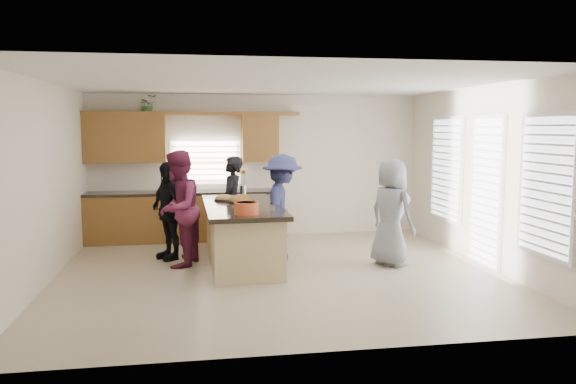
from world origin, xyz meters
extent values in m
plane|color=#BAAB8A|center=(0.00, 0.00, 0.00)|extent=(6.50, 6.50, 0.00)
cube|color=silver|center=(0.00, 3.00, 1.40)|extent=(6.50, 0.02, 2.80)
cube|color=silver|center=(0.00, -3.00, 1.40)|extent=(6.50, 0.02, 2.80)
cube|color=silver|center=(-3.25, 0.00, 1.40)|extent=(0.02, 6.00, 2.80)
cube|color=silver|center=(3.25, 0.00, 1.40)|extent=(0.02, 6.00, 2.80)
cube|color=white|center=(0.00, 0.00, 2.80)|extent=(6.50, 6.00, 0.02)
cube|color=olive|center=(-1.43, 2.69, 0.45)|extent=(3.65, 0.62, 0.90)
cube|color=black|center=(-1.43, 2.69, 0.93)|extent=(3.70, 0.65, 0.05)
cube|color=olive|center=(-2.50, 2.82, 1.95)|extent=(1.50, 0.36, 0.90)
cube|color=olive|center=(0.05, 2.82, 1.95)|extent=(0.70, 0.36, 0.90)
cube|color=olive|center=(-1.23, 2.82, 2.43)|extent=(4.05, 0.40, 0.06)
cube|color=brown|center=(-1.00, 2.96, 1.48)|extent=(1.35, 0.08, 0.85)
cube|color=white|center=(3.22, 1.30, 1.42)|extent=(0.06, 1.10, 1.75)
cube|color=white|center=(3.22, -0.10, 1.17)|extent=(0.06, 0.85, 2.25)
cube|color=white|center=(3.22, -1.60, 1.42)|extent=(0.06, 1.10, 1.75)
cube|color=#D3BC83|center=(-0.49, 0.69, 0.44)|extent=(1.06, 2.52, 0.88)
cube|color=black|center=(-0.49, 0.69, 0.92)|extent=(1.21, 2.73, 0.07)
cube|color=black|center=(-0.49, 0.69, 0.04)|extent=(0.97, 2.44, 0.08)
cylinder|color=black|center=(-0.45, 0.32, 0.96)|extent=(0.41, 0.41, 0.02)
ellipsoid|color=#BC883B|center=(-0.45, 0.32, 0.98)|extent=(0.37, 0.37, 0.17)
cylinder|color=black|center=(-0.47, 1.00, 0.96)|extent=(0.45, 0.45, 0.02)
ellipsoid|color=#BC883B|center=(-0.47, 1.00, 0.98)|extent=(0.41, 0.41, 0.18)
cylinder|color=black|center=(-0.73, 1.26, 0.96)|extent=(0.34, 0.34, 0.02)
ellipsoid|color=tan|center=(-0.73, 1.26, 0.98)|extent=(0.31, 0.31, 0.14)
cylinder|color=#E55329|center=(-0.50, -0.31, 1.04)|extent=(0.35, 0.35, 0.17)
cylinder|color=beige|center=(-0.50, -0.31, 1.10)|extent=(0.28, 0.28, 0.04)
cylinder|color=white|center=(-0.11, -0.14, 1.00)|extent=(0.09, 0.09, 0.10)
cylinder|color=#A487C5|center=(-0.66, 1.58, 0.98)|extent=(0.21, 0.21, 0.05)
cylinder|color=silver|center=(-0.37, 1.91, 1.04)|extent=(0.13, 0.13, 0.18)
imported|color=#33722D|center=(-2.06, 2.82, 2.58)|extent=(0.41, 0.38, 0.36)
imported|color=black|center=(-0.59, 1.66, 0.83)|extent=(0.54, 0.69, 1.66)
imported|color=maroon|center=(-1.48, 0.69, 0.91)|extent=(0.91, 1.04, 1.81)
imported|color=black|center=(-1.65, 1.19, 0.80)|extent=(0.84, 1.01, 1.61)
imported|color=navy|center=(0.20, 0.93, 0.86)|extent=(0.84, 1.22, 1.73)
imported|color=slate|center=(1.81, 0.20, 0.84)|extent=(0.85, 0.97, 1.68)
camera|label=1|loc=(-1.19, -8.10, 2.17)|focal=35.00mm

